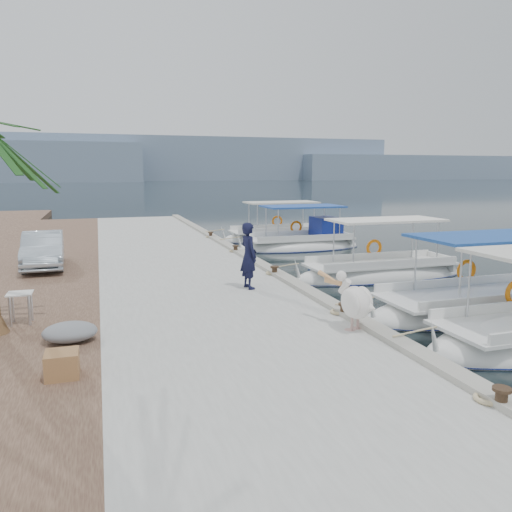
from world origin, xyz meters
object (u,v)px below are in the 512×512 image
at_px(fishing_caique_b, 485,309).
at_px(fishing_caique_d, 301,245).
at_px(fishing_caique_c, 380,275).
at_px(pelican, 354,301).
at_px(fishing_caique_e, 278,238).
at_px(fisherman, 249,256).
at_px(parked_car, 43,250).

height_order(fishing_caique_b, fishing_caique_d, same).
height_order(fishing_caique_c, fishing_caique_d, same).
distance_m(fishing_caique_b, pelican, 5.32).
xyz_separation_m(fishing_caique_b, fishing_caique_d, (-0.35, 12.64, 0.07)).
relative_size(fishing_caique_b, pelican, 4.68).
xyz_separation_m(fishing_caique_b, fishing_caique_e, (-0.35, 16.04, 0.00)).
bearing_deg(fishing_caique_d, pelican, -108.16).
bearing_deg(fishing_caique_e, fishing_caique_d, -89.88).
bearing_deg(fisherman, parked_car, 40.09).
height_order(fishing_caique_b, fisherman, fisherman).
height_order(fishing_caique_e, parked_car, fishing_caique_e).
bearing_deg(fishing_caique_b, parked_car, 145.71).
bearing_deg(fishing_caique_c, fishing_caique_b, -86.47).
xyz_separation_m(fishing_caique_d, fisherman, (-5.74, -9.68, 1.30)).
distance_m(fishing_caique_b, fisherman, 6.90).
height_order(pelican, fisherman, fisherman).
distance_m(fishing_caique_d, pelican, 14.94).
height_order(fishing_caique_d, pelican, fishing_caique_d).
height_order(fishing_caique_b, fishing_caique_c, same).
height_order(fishing_caique_b, pelican, fishing_caique_b).
bearing_deg(fishing_caique_e, pelican, -104.80).
relative_size(fishing_caique_b, parked_car, 1.93).
height_order(fishing_caique_c, fishing_caique_e, same).
xyz_separation_m(fishing_caique_b, fishing_caique_c, (-0.31, 5.05, 0.00)).
bearing_deg(parked_car, fishing_caique_b, -37.31).
bearing_deg(parked_car, fishing_caique_e, 29.71).
bearing_deg(fishing_caique_c, parked_car, 164.45).
bearing_deg(pelican, parked_car, 126.37).
bearing_deg(parked_car, fishing_caique_c, -18.56).
distance_m(fishing_caique_c, fishing_caique_e, 11.00).
distance_m(fishing_caique_d, parked_car, 12.71).
distance_m(fishing_caique_c, parked_car, 12.47).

